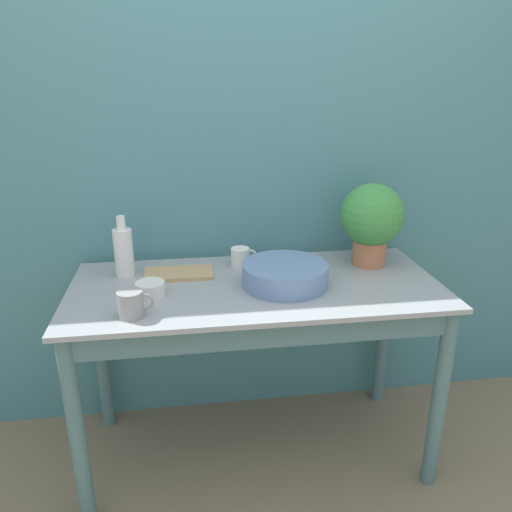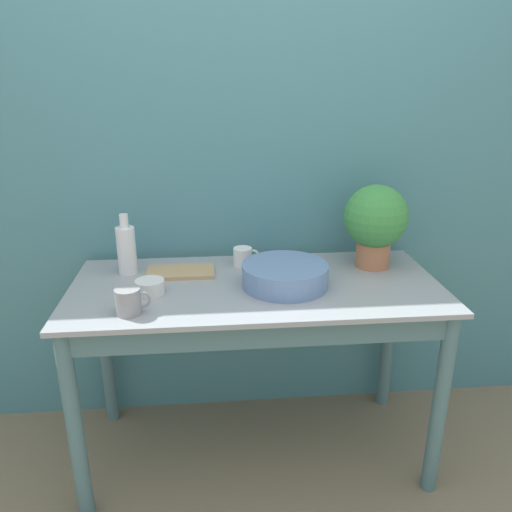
{
  "view_description": "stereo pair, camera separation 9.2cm",
  "coord_description": "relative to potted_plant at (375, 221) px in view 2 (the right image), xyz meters",
  "views": [
    {
      "loc": [
        -0.26,
        -1.49,
        1.62
      ],
      "look_at": [
        0.0,
        0.34,
        0.95
      ],
      "focal_mm": 35.0,
      "sensor_mm": 36.0,
      "label": 1
    },
    {
      "loc": [
        -0.17,
        -1.5,
        1.62
      ],
      "look_at": [
        0.0,
        0.34,
        0.95
      ],
      "focal_mm": 35.0,
      "sensor_mm": 36.0,
      "label": 2
    }
  ],
  "objects": [
    {
      "name": "tray_board",
      "position": [
        -0.84,
        -0.01,
        -0.2
      ],
      "size": [
        0.29,
        0.15,
        0.02
      ],
      "color": "tan",
      "rests_on": "counter_table"
    },
    {
      "name": "bowl_small_enamel_white",
      "position": [
        -0.94,
        -0.21,
        -0.18
      ],
      "size": [
        0.11,
        0.11,
        0.05
      ],
      "color": "silver",
      "rests_on": "counter_table"
    },
    {
      "name": "mug_grey",
      "position": [
        -1.0,
        -0.38,
        -0.16
      ],
      "size": [
        0.13,
        0.09,
        0.1
      ],
      "color": "gray",
      "rests_on": "counter_table"
    },
    {
      "name": "counter_table",
      "position": [
        -0.53,
        -0.18,
        -0.36
      ],
      "size": [
        1.49,
        0.68,
        0.83
      ],
      "color": "slate",
      "rests_on": "ground_plane"
    },
    {
      "name": "ground_plane",
      "position": [
        -0.53,
        -0.49,
        -1.03
      ],
      "size": [
        12.0,
        12.0,
        0.0
      ],
      "primitive_type": "plane",
      "color": "#7F7056"
    },
    {
      "name": "bowl_wash_large",
      "position": [
        -0.41,
        -0.18,
        -0.16
      ],
      "size": [
        0.34,
        0.34,
        0.09
      ],
      "color": "#6684B2",
      "rests_on": "counter_table"
    },
    {
      "name": "mug_white",
      "position": [
        -0.56,
        0.06,
        -0.17
      ],
      "size": [
        0.11,
        0.08,
        0.08
      ],
      "color": "white",
      "rests_on": "counter_table"
    },
    {
      "name": "wall_back",
      "position": [
        -0.53,
        0.24,
        0.17
      ],
      "size": [
        6.0,
        0.05,
        2.4
      ],
      "color": "teal",
      "rests_on": "ground_plane"
    },
    {
      "name": "potted_plant",
      "position": [
        0.0,
        0.0,
        0.0
      ],
      "size": [
        0.27,
        0.27,
        0.36
      ],
      "color": "#B7704C",
      "rests_on": "counter_table"
    },
    {
      "name": "bottle_tall",
      "position": [
        -1.06,
        0.02,
        -0.1
      ],
      "size": [
        0.08,
        0.08,
        0.26
      ],
      "color": "white",
      "rests_on": "counter_table"
    }
  ]
}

